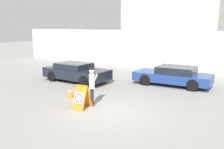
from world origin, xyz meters
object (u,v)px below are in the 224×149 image
at_px(barricade_sign, 81,97).
at_px(parked_car_rear_sedan, 173,76).
at_px(parked_car_front_coupe, 76,72).
at_px(security_guard, 92,85).
at_px(traffic_cone_near, 70,92).

relative_size(barricade_sign, parked_car_rear_sedan, 0.22).
xyz_separation_m(parked_car_front_coupe, parked_car_rear_sedan, (5.78, 2.47, -0.03)).
relative_size(barricade_sign, security_guard, 0.60).
xyz_separation_m(barricade_sign, traffic_cone_near, (-1.58, 0.98, -0.21)).
relative_size(security_guard, parked_car_front_coupe, 0.39).
distance_m(traffic_cone_near, parked_car_rear_sedan, 6.57).
relative_size(traffic_cone_near, parked_car_rear_sedan, 0.14).
relative_size(barricade_sign, parked_car_front_coupe, 0.23).
distance_m(traffic_cone_near, parked_car_front_coupe, 3.88).
xyz_separation_m(barricade_sign, security_guard, (0.15, 0.58, 0.46)).
distance_m(barricade_sign, traffic_cone_near, 1.88).
bearing_deg(parked_car_rear_sedan, traffic_cone_near, 55.11).
height_order(barricade_sign, parked_car_rear_sedan, parked_car_rear_sedan).
bearing_deg(security_guard, parked_car_front_coupe, 14.27).
height_order(security_guard, traffic_cone_near, security_guard).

